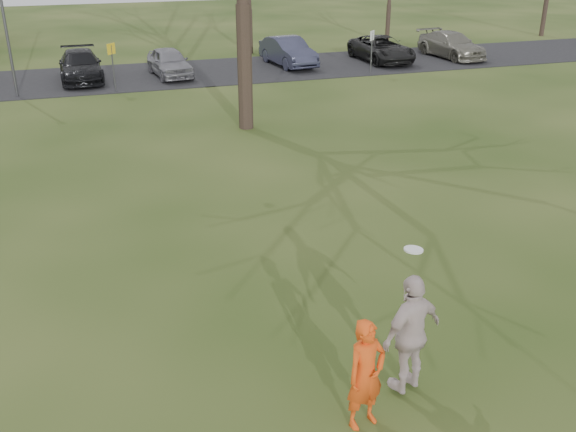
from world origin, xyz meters
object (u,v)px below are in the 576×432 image
object	(u,v)px
player_defender	(366,375)
car_3	(81,66)
car_5	(288,51)
car_7	(452,45)
catching_play	(411,333)
car_4	(169,62)
car_6	(382,49)

from	to	relation	value
player_defender	car_3	world-z (taller)	player_defender
car_3	car_5	world-z (taller)	car_5
car_7	catching_play	distance (m)	28.76
car_4	car_6	world-z (taller)	car_4
player_defender	catching_play	size ratio (longest dim) A/B	0.72
car_7	car_6	bearing A→B (deg)	172.49
car_6	catching_play	xyz separation A→B (m)	(-11.18, -24.44, 0.35)
car_6	catching_play	world-z (taller)	catching_play
car_5	car_7	world-z (taller)	car_5
player_defender	catching_play	world-z (taller)	catching_play
player_defender	catching_play	bearing A→B (deg)	11.77
car_4	car_5	xyz separation A→B (m)	(6.15, 0.77, 0.05)
car_4	car_6	size ratio (longest dim) A/B	0.83
car_4	car_5	size ratio (longest dim) A/B	0.90
car_6	car_5	bearing A→B (deg)	173.72
car_6	catching_play	size ratio (longest dim) A/B	1.97
player_defender	car_4	world-z (taller)	player_defender
car_3	car_4	world-z (taller)	car_3
car_3	car_6	size ratio (longest dim) A/B	0.98
player_defender	catching_play	xyz separation A→B (m)	(0.91, 0.45, 0.19)
player_defender	car_5	bearing A→B (deg)	60.18
car_4	car_6	distance (m)	11.20
car_3	car_5	xyz separation A→B (m)	(10.18, 0.44, 0.04)
car_5	car_7	bearing A→B (deg)	-10.61
player_defender	car_5	size ratio (longest dim) A/B	0.39
car_6	car_7	size ratio (longest dim) A/B	1.02
player_defender	car_6	xyz separation A→B (m)	(12.09, 24.89, -0.16)
car_6	car_3	bearing A→B (deg)	178.51
player_defender	car_7	bearing A→B (deg)	42.55
car_3	car_7	bearing A→B (deg)	-1.11
car_3	car_5	bearing A→B (deg)	1.57
car_5	car_7	size ratio (longest dim) A/B	0.94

